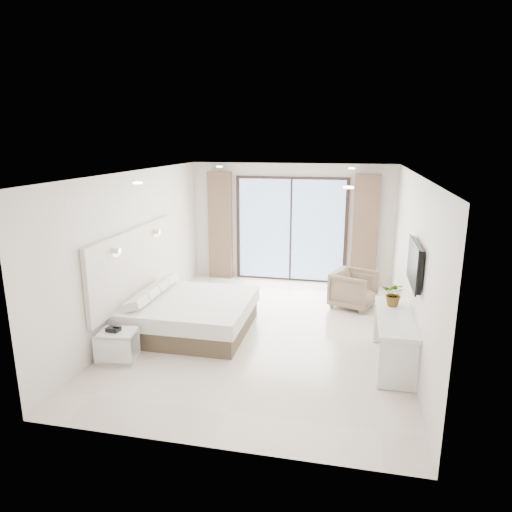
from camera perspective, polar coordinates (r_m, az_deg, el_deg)
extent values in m
plane|color=beige|center=(7.94, 1.18, -9.49)|extent=(6.20, 6.20, 0.00)
cube|color=silver|center=(10.49, 4.43, 4.11)|extent=(4.60, 0.02, 2.70)
cube|color=silver|center=(4.64, -6.09, -9.34)|extent=(4.60, 0.02, 2.70)
cube|color=silver|center=(8.23, -14.70, 0.82)|extent=(0.02, 6.20, 2.70)
cube|color=silver|center=(7.43, 18.93, -0.93)|extent=(0.02, 6.20, 2.70)
cube|color=white|center=(7.28, 1.29, 10.34)|extent=(4.60, 6.20, 0.02)
cube|color=silver|center=(8.09, -14.90, -0.88)|extent=(0.08, 3.00, 1.20)
cube|color=black|center=(6.66, 19.34, -0.90)|extent=(0.06, 1.00, 0.58)
cube|color=black|center=(6.65, 19.00, -0.88)|extent=(0.02, 1.04, 0.62)
cube|color=black|center=(10.49, 4.39, 3.28)|extent=(2.56, 0.04, 2.42)
cube|color=#96BBF0|center=(10.46, 4.37, 3.25)|extent=(2.40, 0.01, 2.30)
cube|color=brown|center=(10.71, -4.48, 3.78)|extent=(0.55, 0.14, 2.50)
cube|color=brown|center=(10.29, 13.47, 2.99)|extent=(0.55, 0.14, 2.50)
cylinder|color=white|center=(5.98, -14.56, 8.82)|extent=(0.12, 0.12, 0.02)
cylinder|color=white|center=(5.36, 11.49, 8.40)|extent=(0.12, 0.12, 0.02)
cylinder|color=white|center=(9.33, -4.60, 11.07)|extent=(0.12, 0.12, 0.02)
cylinder|color=white|center=(8.95, 11.86, 10.67)|extent=(0.12, 0.12, 0.02)
cube|color=brown|center=(8.03, -8.16, -8.15)|extent=(1.95, 1.85, 0.31)
cube|color=white|center=(7.92, -8.24, -6.26)|extent=(2.03, 1.93, 0.25)
cube|color=white|center=(7.57, -14.76, -6.01)|extent=(0.28, 0.39, 0.14)
cube|color=white|center=(7.93, -13.41, -5.00)|extent=(0.28, 0.39, 0.14)
cube|color=white|center=(8.29, -12.15, -4.06)|extent=(0.28, 0.39, 0.14)
cube|color=white|center=(8.66, -11.03, -3.21)|extent=(0.28, 0.39, 0.14)
cube|color=silver|center=(7.12, -16.94, -9.14)|extent=(0.56, 0.48, 0.05)
cube|color=silver|center=(7.29, -16.70, -12.16)|extent=(0.56, 0.48, 0.05)
cube|color=silver|center=(7.06, -17.55, -11.30)|extent=(0.51, 0.11, 0.42)
cube|color=silver|center=(7.35, -16.12, -10.13)|extent=(0.51, 0.11, 0.42)
cube|color=black|center=(7.11, -17.39, -8.72)|extent=(0.20, 0.16, 0.06)
cube|color=silver|center=(6.88, 17.04, -7.33)|extent=(0.51, 1.64, 0.06)
cube|color=silver|center=(6.37, 17.31, -12.98)|extent=(0.49, 0.06, 0.71)
cube|color=silver|center=(7.71, 16.40, -8.00)|extent=(0.49, 0.06, 0.71)
imported|color=#33662D|center=(7.20, 16.89, -4.87)|extent=(0.44, 0.47, 0.29)
imported|color=#826355|center=(9.15, 12.12, -3.87)|extent=(0.95, 0.97, 0.79)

